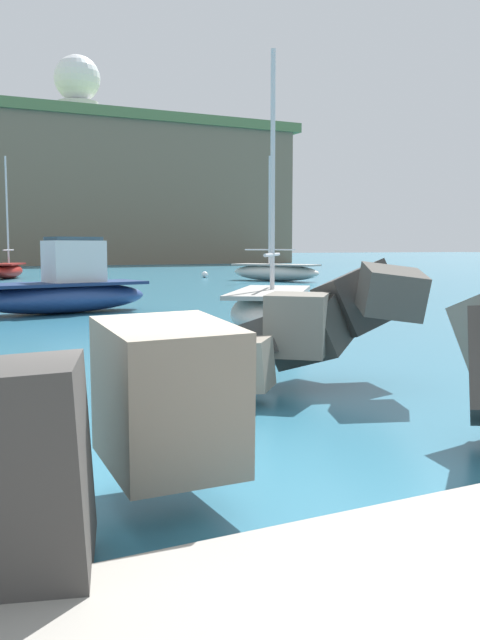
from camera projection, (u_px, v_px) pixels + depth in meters
ground_plane at (159, 484)px, 6.34m from camera, size 400.00×400.00×0.00m
breakwater_jetty at (333, 338)px, 8.02m from camera, size 32.39×6.98×2.71m
boat_near_left at (275, 271)px, 43.74m from camera, size 4.39×6.29×7.72m
boat_near_centre at (64, 290)px, 22.63m from camera, size 6.14×3.09×2.45m
boat_mid_left at (270, 308)px, 17.74m from camera, size 4.44×5.11×7.05m
boat_far_left at (8, 270)px, 47.05m from camera, size 3.29×4.92×8.15m
mooring_buoy_middle at (205, 275)px, 48.16m from camera, size 0.44×0.44×0.44m
radar_dome at (77, 89)px, 92.44m from camera, size 6.04×6.04×9.12m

